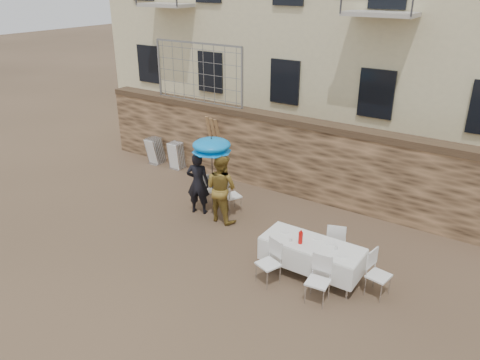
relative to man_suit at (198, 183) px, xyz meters
The scene contains 17 objects.
ground 2.83m from the man_suit, 65.95° to the right, with size 80.00×80.00×0.00m, color brown.
stone_wall 2.77m from the man_suit, 66.50° to the left, with size 13.00×0.50×2.20m, color brown.
chain_link_fence 3.89m from the man_suit, 126.87° to the left, with size 3.20×0.06×1.80m, color gray, non-canonical shape.
man_suit is the anchor object (origin of this frame).
woman_dress 0.75m from the man_suit, ahead, with size 0.87×0.68×1.80m, color #B48D37.
umbrella 1.12m from the man_suit, 14.04° to the left, with size 1.01×1.01×2.01m.
couple_chair_left 0.66m from the man_suit, 90.00° to the left, with size 0.48×0.48×0.96m, color white, non-canonical shape.
couple_chair_right 0.96m from the man_suit, 38.16° to the left, with size 0.48×0.48×0.96m, color white, non-canonical shape.
banquet_table 3.87m from the man_suit, 14.16° to the right, with size 2.10×0.85×0.78m.
soda_bottle 3.71m from the man_suit, 17.16° to the right, with size 0.09×0.09×0.26m, color red.
table_chair_front_left 3.59m from the man_suit, 28.31° to the right, with size 0.48×0.48×0.96m, color white, non-canonical shape.
table_chair_front_right 4.59m from the man_suit, 21.76° to the right, with size 0.48×0.48×0.96m, color white, non-canonical shape.
table_chair_back 3.97m from the man_suit, ahead, with size 0.48×0.48×0.96m, color white, non-canonical shape.
table_chair_side 5.23m from the man_suit, ahead, with size 0.48×0.48×0.96m, color white, non-canonical shape.
chair_stack_left 4.10m from the man_suit, 147.41° to the left, with size 0.46×0.55×0.92m, color white, non-canonical shape.
chair_stack_right 3.38m from the man_suit, 139.11° to the left, with size 0.46×0.47×0.92m, color white, non-canonical shape.
wood_planks 2.46m from the man_suit, 112.50° to the left, with size 0.70×0.20×2.00m, color #A37749, non-canonical shape.
Camera 1 is at (6.02, -6.21, 5.81)m, focal length 35.00 mm.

